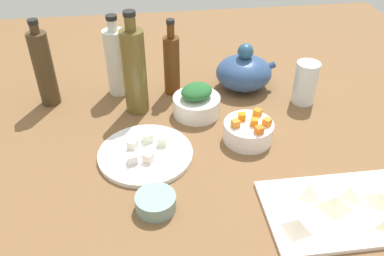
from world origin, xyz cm
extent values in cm
cube|color=brown|center=(0.00, 0.00, 1.50)|extent=(190.00, 190.00, 3.00)
cube|color=white|center=(27.93, -26.50, 3.50)|extent=(32.42, 20.21, 1.00)
cylinder|color=white|center=(-11.81, -3.15, 3.60)|extent=(22.97, 22.97, 1.20)
cylinder|color=white|center=(3.07, 13.56, 5.64)|extent=(13.02, 13.02, 5.29)
cylinder|color=white|center=(14.32, -0.22, 5.53)|extent=(12.55, 12.55, 5.06)
cylinder|color=gray|center=(-10.30, -20.47, 4.70)|extent=(8.54, 8.54, 3.41)
ellipsoid|color=#304C7E|center=(19.18, 25.84, 8.15)|extent=(16.81, 15.60, 10.31)
sphere|color=#295578|center=(19.18, 25.84, 15.19)|extent=(4.71, 4.71, 4.71)
cylinder|color=#304C7E|center=(26.33, 25.84, 9.44)|extent=(5.38, 2.00, 3.93)
cylinder|color=silver|center=(-18.31, 28.50, 12.76)|extent=(6.27, 6.27, 19.51)
cylinder|color=silver|center=(-18.31, 28.50, 24.10)|extent=(2.82, 2.82, 3.17)
cylinder|color=black|center=(-18.31, 28.50, 26.28)|extent=(3.14, 3.14, 1.20)
cylinder|color=#542E10|center=(-2.48, 26.26, 11.73)|extent=(4.68, 4.68, 17.46)
cylinder|color=#542E10|center=(-2.48, 26.26, 22.51)|extent=(2.11, 2.11, 4.10)
cylinder|color=black|center=(-2.48, 26.26, 25.16)|extent=(2.34, 2.34, 1.20)
cylinder|color=#44331D|center=(-38.00, 24.91, 13.67)|extent=(5.42, 5.42, 21.35)
cylinder|color=#44331D|center=(-38.00, 24.91, 25.60)|extent=(2.44, 2.44, 2.51)
cylinder|color=black|center=(-38.00, 24.91, 27.45)|extent=(2.71, 2.71, 1.20)
cylinder|color=brown|center=(-13.13, 17.82, 14.77)|extent=(6.39, 6.39, 23.55)
cylinder|color=brown|center=(-13.13, 17.82, 28.49)|extent=(2.88, 2.88, 3.88)
cylinder|color=black|center=(-13.13, 17.82, 31.03)|extent=(3.20, 3.20, 1.20)
cylinder|color=white|center=(34.67, 15.84, 9.20)|extent=(6.57, 6.57, 12.39)
cube|color=orange|center=(18.52, -1.25, 8.96)|extent=(2.54, 2.54, 1.80)
cube|color=orange|center=(10.66, -0.85, 8.96)|extent=(2.24, 2.24, 1.80)
cube|color=orange|center=(12.90, 1.91, 8.96)|extent=(2.05, 2.05, 1.80)
cube|color=orange|center=(15.39, -0.82, 8.96)|extent=(2.16, 2.16, 1.80)
cube|color=orange|center=(17.27, 3.11, 8.96)|extent=(2.53, 2.53, 1.80)
cube|color=orange|center=(15.71, -4.20, 8.96)|extent=(2.29, 2.29, 1.80)
ellipsoid|color=#25622E|center=(3.07, 13.56, 10.16)|extent=(11.91, 11.65, 3.75)
cube|color=silver|center=(-14.75, -1.09, 5.30)|extent=(2.99, 2.99, 2.20)
cube|color=white|center=(-7.45, -0.66, 5.30)|extent=(2.61, 2.61, 2.20)
cube|color=#F8E0D1|center=(-11.20, -6.47, 5.30)|extent=(3.06, 3.06, 2.20)
cube|color=white|center=(-14.84, -6.50, 5.30)|extent=(2.54, 2.54, 2.20)
cube|color=white|center=(-10.99, 1.23, 5.30)|extent=(2.83, 2.83, 2.20)
pyramid|color=beige|center=(26.17, -26.08, 5.48)|extent=(7.13, 6.93, 2.96)
pyramid|color=beige|center=(35.83, -25.71, 5.30)|extent=(6.60, 6.40, 2.60)
pyramid|color=beige|center=(30.77, -23.01, 5.14)|extent=(6.50, 6.93, 2.28)
pyramid|color=beige|center=(16.39, -30.64, 5.48)|extent=(6.69, 6.77, 2.95)
pyramid|color=beige|center=(22.29, -21.43, 5.19)|extent=(7.84, 7.82, 2.37)
camera|label=1|loc=(-10.54, -79.43, 66.23)|focal=37.79mm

